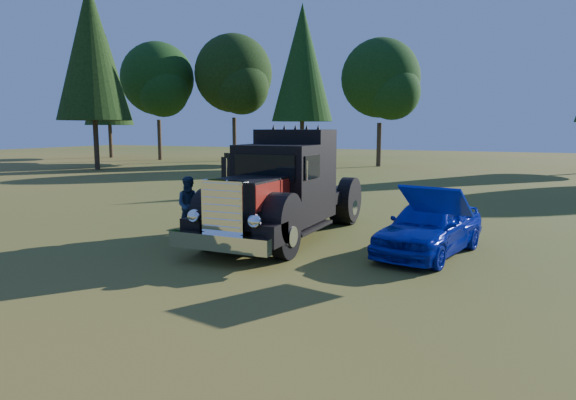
# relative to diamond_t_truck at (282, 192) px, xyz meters

# --- Properties ---
(ground) EXTENTS (120.00, 120.00, 0.00)m
(ground) POSITION_rel_diamond_t_truck_xyz_m (-0.33, -2.32, -1.28)
(ground) COLOR #2E4F17
(ground) RESTS_ON ground
(treeline) EXTENTS (72.10, 19.12, 13.84)m
(treeline) POSITION_rel_diamond_t_truck_xyz_m (-0.71, 26.65, 6.39)
(treeline) COLOR #2D2116
(treeline) RESTS_ON ground
(diamond_t_truck) EXTENTS (3.33, 7.16, 3.00)m
(diamond_t_truck) POSITION_rel_diamond_t_truck_xyz_m (0.00, 0.00, 0.00)
(diamond_t_truck) COLOR black
(diamond_t_truck) RESTS_ON ground
(hotrod_coupe) EXTENTS (2.41, 4.37, 1.89)m
(hotrod_coupe) POSITION_rel_diamond_t_truck_xyz_m (4.03, -0.21, -0.59)
(hotrod_coupe) COLOR #070797
(hotrod_coupe) RESTS_ON ground
(spectator_near) EXTENTS (0.50, 0.71, 1.86)m
(spectator_near) POSITION_rel_diamond_t_truck_xyz_m (-1.39, 0.07, -0.35)
(spectator_near) COLOR #1F2D4A
(spectator_near) RESTS_ON ground
(spectator_far) EXTENTS (1.03, 0.98, 1.67)m
(spectator_far) POSITION_rel_diamond_t_truck_xyz_m (-2.66, -0.60, -0.44)
(spectator_far) COLOR #1A283E
(spectator_far) RESTS_ON ground
(distant_teal_car) EXTENTS (2.24, 3.98, 1.24)m
(distant_teal_car) POSITION_rel_diamond_t_truck_xyz_m (-14.45, 23.98, -0.66)
(distant_teal_car) COLOR #0A3C3D
(distant_teal_car) RESTS_ON ground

